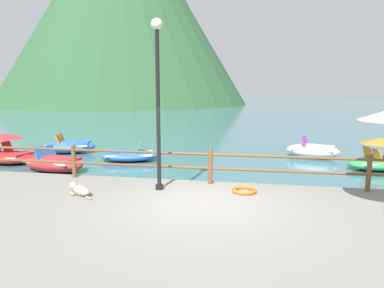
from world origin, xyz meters
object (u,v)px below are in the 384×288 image
(pedal_boat_0, at_px, (313,150))
(pedal_boat_4, at_px, (9,153))
(pedal_boat_1, at_px, (130,155))
(pedal_boat_3, at_px, (381,159))
(lamp_post, at_px, (158,89))
(pedal_boat_5, at_px, (54,163))
(pedal_boat_6, at_px, (69,146))
(dog_resting, at_px, (80,190))
(life_ring, at_px, (244,190))

(pedal_boat_0, xyz_separation_m, pedal_boat_4, (-12.17, -3.29, 0.10))
(pedal_boat_1, xyz_separation_m, pedal_boat_4, (-4.59, -1.26, 0.17))
(pedal_boat_1, height_order, pedal_boat_3, pedal_boat_3)
(lamp_post, xyz_separation_m, pedal_boat_5, (-4.69, 2.75, -2.62))
(lamp_post, distance_m, pedal_boat_1, 6.21)
(pedal_boat_3, xyz_separation_m, pedal_boat_4, (-14.23, -1.41, 0.03))
(pedal_boat_3, xyz_separation_m, pedal_boat_6, (-13.02, 1.02, -0.08))
(pedal_boat_4, xyz_separation_m, pedal_boat_5, (2.55, -0.92, -0.11))
(lamp_post, distance_m, dog_resting, 3.08)
(dog_resting, distance_m, pedal_boat_1, 5.77)
(lamp_post, relative_size, pedal_boat_6, 1.57)
(pedal_boat_1, xyz_separation_m, pedal_boat_6, (-3.38, 1.17, 0.06))
(dog_resting, bearing_deg, pedal_boat_5, 129.56)
(lamp_post, distance_m, pedal_boat_0, 8.92)
(dog_resting, distance_m, pedal_boat_6, 8.08)
(lamp_post, bearing_deg, pedal_boat_6, 134.64)
(lamp_post, height_order, pedal_boat_5, lamp_post)
(pedal_boat_0, relative_size, pedal_boat_5, 0.92)
(lamp_post, distance_m, pedal_boat_3, 9.01)
(dog_resting, xyz_separation_m, pedal_boat_6, (-4.24, 6.87, -0.22))
(life_ring, xyz_separation_m, pedal_boat_4, (-9.38, 3.54, -0.03))
(pedal_boat_3, distance_m, pedal_boat_4, 14.30)
(dog_resting, height_order, pedal_boat_0, pedal_boat_0)
(lamp_post, height_order, pedal_boat_4, lamp_post)
(dog_resting, bearing_deg, pedal_boat_3, 33.67)
(pedal_boat_0, bearing_deg, pedal_boat_1, -165.01)
(pedal_boat_5, bearing_deg, pedal_boat_6, 111.77)
(lamp_post, relative_size, dog_resting, 4.61)
(pedal_boat_1, relative_size, pedal_boat_3, 0.96)
(pedal_boat_3, xyz_separation_m, pedal_boat_5, (-11.68, -2.33, -0.08))
(pedal_boat_4, bearing_deg, pedal_boat_1, 15.36)
(pedal_boat_3, height_order, pedal_boat_6, pedal_boat_3)
(life_ring, relative_size, pedal_boat_4, 0.26)
(dog_resting, relative_size, pedal_boat_1, 0.34)
(pedal_boat_6, bearing_deg, pedal_boat_4, -116.48)
(pedal_boat_1, height_order, pedal_boat_5, pedal_boat_5)
(pedal_boat_1, relative_size, pedal_boat_6, 1.00)
(pedal_boat_5, xyz_separation_m, pedal_boat_6, (-1.34, 3.35, -0.00))
(dog_resting, xyz_separation_m, pedal_boat_5, (-2.91, 3.52, -0.22))
(dog_resting, height_order, pedal_boat_3, pedal_boat_3)
(lamp_post, bearing_deg, life_ring, 3.66)
(life_ring, relative_size, pedal_boat_1, 0.23)
(pedal_boat_1, bearing_deg, pedal_boat_0, 14.99)
(pedal_boat_5, distance_m, pedal_boat_6, 3.61)
(pedal_boat_1, xyz_separation_m, pedal_boat_3, (9.64, 0.14, 0.14))
(dog_resting, bearing_deg, pedal_boat_0, 49.03)
(pedal_boat_1, relative_size, pedal_boat_4, 1.14)
(dog_resting, xyz_separation_m, pedal_boat_1, (-0.86, 5.70, -0.28))
(pedal_boat_6, bearing_deg, pedal_boat_5, -68.23)
(pedal_boat_5, bearing_deg, pedal_boat_4, 160.11)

